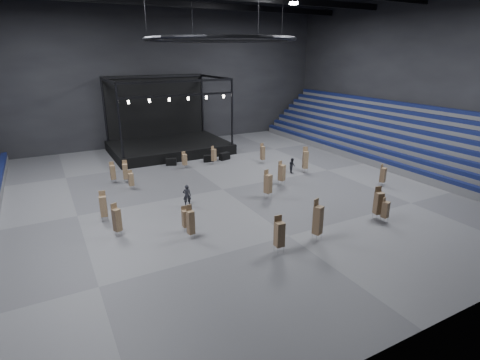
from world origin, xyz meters
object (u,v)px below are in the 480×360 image
chair_stack_15 (103,206)px  crew_member (292,165)px  chair_stack_3 (117,219)px  chair_stack_10 (191,222)px  chair_stack_11 (318,219)px  chair_stack_12 (305,159)px  chair_stack_0 (131,179)px  chair_stack_7 (263,153)px  flight_case_left (171,162)px  chair_stack_8 (279,234)px  chair_stack_17 (268,183)px  stage (167,140)px  chair_stack_6 (125,171)px  chair_stack_13 (214,155)px  chair_stack_5 (185,218)px  flight_case_right (225,156)px  chair_stack_2 (113,172)px  chair_stack_9 (385,209)px  chair_stack_4 (378,202)px  chair_stack_14 (383,175)px  chair_stack_1 (282,172)px  man_center (187,195)px  flight_case_mid (209,159)px  chair_stack_16 (184,159)px

chair_stack_15 → crew_member: (19.39, 3.11, -0.45)m
chair_stack_3 → chair_stack_10: size_ratio=0.98×
chair_stack_11 → chair_stack_12: bearing=35.8°
chair_stack_11 → chair_stack_0: bearing=99.3°
chair_stack_7 → chair_stack_10: chair_stack_10 is taller
flight_case_left → chair_stack_0: bearing=-134.8°
flight_case_left → chair_stack_8: size_ratio=0.47×
chair_stack_17 → stage: bearing=79.2°
chair_stack_6 → chair_stack_13: (10.17, 1.82, -0.08)m
chair_stack_11 → chair_stack_13: bearing=66.3°
chair_stack_5 → chair_stack_15: bearing=134.8°
flight_case_right → chair_stack_7: bearing=-43.5°
chair_stack_0 → chair_stack_12: 17.65m
stage → chair_stack_2: bearing=-131.6°
crew_member → chair_stack_0: bearing=94.6°
flight_case_left → chair_stack_9: bearing=-67.0°
flight_case_left → chair_stack_15: (-9.08, -11.74, 0.85)m
chair_stack_0 → chair_stack_4: bearing=-49.0°
flight_case_left → chair_stack_3: (-8.67, -14.65, 0.84)m
chair_stack_14 → chair_stack_5: bearing=159.6°
chair_stack_3 → chair_stack_8: size_ratio=0.96×
stage → flight_case_right: (4.59, -7.26, -1.03)m
chair_stack_6 → chair_stack_15: 8.79m
chair_stack_10 → chair_stack_11: size_ratio=0.83×
chair_stack_0 → chair_stack_10: 11.74m
chair_stack_7 → chair_stack_12: (2.06, -5.19, 0.23)m
chair_stack_4 → chair_stack_13: bearing=118.2°
chair_stack_1 → man_center: 9.80m
flight_case_left → flight_case_mid: bearing=-9.7°
chair_stack_7 → chair_stack_16: 8.88m
chair_stack_16 → chair_stack_11: bearing=-92.1°
chair_stack_4 → chair_stack_6: (-14.91, 17.55, -0.19)m
chair_stack_2 → chair_stack_6: chair_stack_6 is taller
flight_case_left → crew_member: (10.32, -8.63, 0.39)m
chair_stack_8 → chair_stack_13: 20.52m
chair_stack_5 → chair_stack_11: size_ratio=0.65×
chair_stack_13 → stage: bearing=83.6°
chair_stack_7 → chair_stack_17: bearing=-123.1°
stage → chair_stack_10: stage is taller
chair_stack_5 → chair_stack_12: bearing=22.1°
chair_stack_7 → chair_stack_16: (-8.61, 2.17, -0.17)m
chair_stack_10 → chair_stack_3: bearing=140.6°
chair_stack_6 → chair_stack_8: size_ratio=0.90×
chair_stack_5 → chair_stack_8: (4.14, -5.55, 0.29)m
flight_case_mid → chair_stack_11: 20.92m
chair_stack_1 → chair_stack_4: (2.00, -9.88, 0.10)m
flight_case_left → chair_stack_0: size_ratio=0.64×
chair_stack_10 → chair_stack_16: 16.50m
chair_stack_11 → chair_stack_8: bearing=164.0°
stage → crew_member: stage is taller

